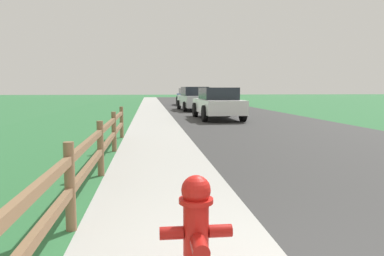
{
  "coord_description": "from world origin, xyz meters",
  "views": [
    {
      "loc": [
        -1.22,
        -2.18,
        1.5
      ],
      "look_at": [
        -0.38,
        5.03,
        0.72
      ],
      "focal_mm": 34.5,
      "sensor_mm": 36.0,
      "label": 1
    }
  ],
  "objects_px": {
    "fire_hydrant": "(196,228)",
    "parked_car_silver": "(195,99)",
    "parked_suv_white": "(218,103)",
    "parked_car_blue": "(189,96)"
  },
  "relations": [
    {
      "from": "fire_hydrant",
      "to": "parked_car_silver",
      "type": "distance_m",
      "value": 22.55
    },
    {
      "from": "parked_suv_white",
      "to": "parked_car_blue",
      "type": "xyz_separation_m",
      "value": [
        0.28,
        15.45,
        0.01
      ]
    },
    {
      "from": "fire_hydrant",
      "to": "parked_suv_white",
      "type": "distance_m",
      "value": 15.34
    },
    {
      "from": "fire_hydrant",
      "to": "parked_car_blue",
      "type": "height_order",
      "value": "parked_car_blue"
    },
    {
      "from": "fire_hydrant",
      "to": "parked_suv_white",
      "type": "bearing_deg",
      "value": 78.79
    },
    {
      "from": "fire_hydrant",
      "to": "parked_car_blue",
      "type": "relative_size",
      "value": 0.19
    },
    {
      "from": "parked_car_silver",
      "to": "parked_car_blue",
      "type": "bearing_deg",
      "value": 86.49
    },
    {
      "from": "fire_hydrant",
      "to": "parked_car_blue",
      "type": "distance_m",
      "value": 30.67
    },
    {
      "from": "fire_hydrant",
      "to": "parked_car_silver",
      "type": "xyz_separation_m",
      "value": [
        2.76,
        22.38,
        0.36
      ]
    },
    {
      "from": "fire_hydrant",
      "to": "parked_suv_white",
      "type": "xyz_separation_m",
      "value": [
        2.98,
        15.05,
        0.35
      ]
    }
  ]
}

